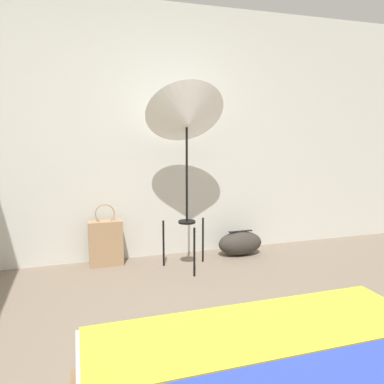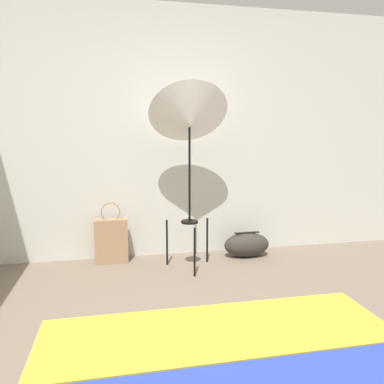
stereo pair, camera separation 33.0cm
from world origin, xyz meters
name	(u,v)px [view 2 (the right image)]	position (x,y,z in m)	size (l,w,h in m)	color
wall_back	(142,134)	(0.00, 2.45, 1.30)	(8.00, 0.05, 2.60)	beige
photo_umbrella	(189,120)	(0.41, 1.97, 1.43)	(0.75, 0.65, 1.77)	black
tote_bag	(111,240)	(-0.34, 2.28, 0.23)	(0.33, 0.14, 0.62)	#9E7A56
duffel_bag	(247,245)	(1.07, 2.18, 0.13)	(0.49, 0.26, 0.27)	#332D28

